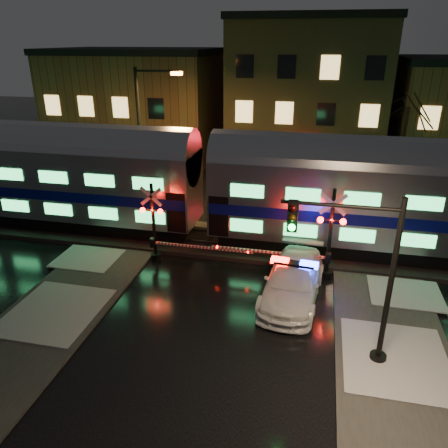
% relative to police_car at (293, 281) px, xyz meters
% --- Properties ---
extents(ground, '(120.00, 120.00, 0.00)m').
position_rel_police_car_xyz_m(ground, '(-2.74, -0.30, -0.81)').
color(ground, black).
rests_on(ground, ground).
extents(ballast, '(90.00, 4.20, 0.24)m').
position_rel_police_car_xyz_m(ballast, '(-2.74, 4.70, -0.69)').
color(ballast, black).
rests_on(ballast, ground).
extents(sidewalk_left, '(4.00, 20.00, 0.12)m').
position_rel_police_car_xyz_m(sidewalk_left, '(-9.24, -6.30, -0.75)').
color(sidewalk_left, '#2D2D2D').
rests_on(sidewalk_left, ground).
extents(sidewalk_right, '(4.00, 20.00, 0.12)m').
position_rel_police_car_xyz_m(sidewalk_right, '(3.76, -6.30, -0.75)').
color(sidewalk_right, '#2D2D2D').
rests_on(sidewalk_right, ground).
extents(building_left, '(14.00, 10.00, 9.00)m').
position_rel_police_car_xyz_m(building_left, '(-15.74, 21.70, 3.69)').
color(building_left, brown).
rests_on(building_left, ground).
extents(building_mid, '(12.00, 11.00, 11.50)m').
position_rel_police_car_xyz_m(building_mid, '(-0.74, 22.20, 4.94)').
color(building_mid, brown).
rests_on(building_mid, ground).
extents(train, '(51.00, 3.12, 5.92)m').
position_rel_police_car_xyz_m(train, '(-5.07, 4.69, 2.57)').
color(train, black).
rests_on(train, ballast).
extents(police_car, '(2.73, 5.73, 1.79)m').
position_rel_police_car_xyz_m(police_car, '(0.00, 0.00, 0.00)').
color(police_car, white).
rests_on(police_car, ground).
extents(crossing_signal_right, '(6.10, 0.67, 4.32)m').
position_rel_police_car_xyz_m(crossing_signal_right, '(1.05, 2.01, 0.98)').
color(crossing_signal_right, black).
rests_on(crossing_signal_right, ground).
extents(crossing_signal_left, '(5.61, 0.65, 3.97)m').
position_rel_police_car_xyz_m(crossing_signal_left, '(-6.60, 2.00, 0.83)').
color(crossing_signal_left, black).
rests_on(crossing_signal_left, ground).
extents(traffic_light, '(3.87, 0.70, 5.98)m').
position_rel_police_car_xyz_m(traffic_light, '(2.24, -3.47, 2.37)').
color(traffic_light, black).
rests_on(traffic_light, ground).
extents(streetlight, '(2.93, 0.31, 8.75)m').
position_rel_police_car_xyz_m(streetlight, '(-9.89, 8.70, 4.23)').
color(streetlight, black).
rests_on(streetlight, ground).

